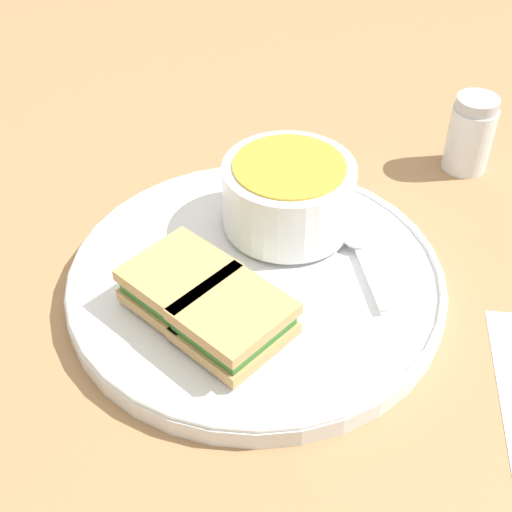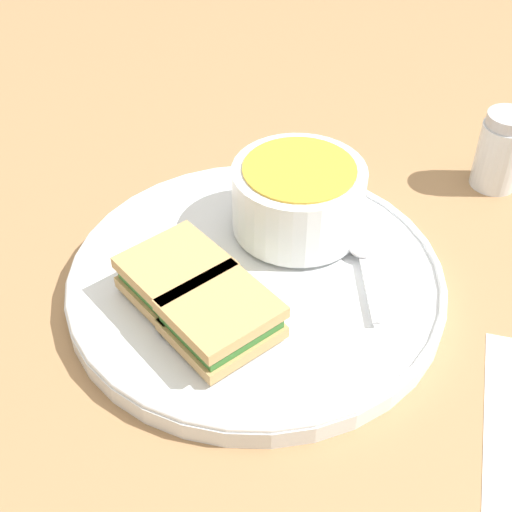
{
  "view_description": "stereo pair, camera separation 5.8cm",
  "coord_description": "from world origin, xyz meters",
  "px_view_note": "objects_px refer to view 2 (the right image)",
  "views": [
    {
      "loc": [
        -0.43,
        0.09,
        0.43
      ],
      "look_at": [
        0.0,
        0.0,
        0.04
      ],
      "focal_mm": 50.0,
      "sensor_mm": 36.0,
      "label": 1
    },
    {
      "loc": [
        -0.43,
        0.03,
        0.43
      ],
      "look_at": [
        0.0,
        0.0,
        0.04
      ],
      "focal_mm": 50.0,
      "sensor_mm": 36.0,
      "label": 2
    }
  ],
  "objects_px": {
    "sandwich_half_far": "(221,319)",
    "salt_shaker": "(501,151)",
    "soup_bowl": "(298,197)",
    "sandwich_half_near": "(176,275)",
    "spoon": "(362,251)"
  },
  "relations": [
    {
      "from": "soup_bowl",
      "to": "spoon",
      "type": "bearing_deg",
      "value": -130.49
    },
    {
      "from": "spoon",
      "to": "sandwich_half_near",
      "type": "distance_m",
      "value": 0.16
    },
    {
      "from": "sandwich_half_near",
      "to": "salt_shaker",
      "type": "relative_size",
      "value": 1.27
    },
    {
      "from": "sandwich_half_far",
      "to": "sandwich_half_near",
      "type": "bearing_deg",
      "value": 34.68
    },
    {
      "from": "soup_bowl",
      "to": "sandwich_half_near",
      "type": "distance_m",
      "value": 0.13
    },
    {
      "from": "sandwich_half_near",
      "to": "salt_shaker",
      "type": "height_order",
      "value": "salt_shaker"
    },
    {
      "from": "spoon",
      "to": "salt_shaker",
      "type": "relative_size",
      "value": 1.34
    },
    {
      "from": "soup_bowl",
      "to": "salt_shaker",
      "type": "xyz_separation_m",
      "value": [
        0.08,
        -0.21,
        -0.01
      ]
    },
    {
      "from": "salt_shaker",
      "to": "sandwich_half_near",
      "type": "bearing_deg",
      "value": 116.24
    },
    {
      "from": "soup_bowl",
      "to": "sandwich_half_near",
      "type": "xyz_separation_m",
      "value": [
        -0.08,
        0.11,
        -0.02
      ]
    },
    {
      "from": "soup_bowl",
      "to": "sandwich_half_far",
      "type": "bearing_deg",
      "value": 150.53
    },
    {
      "from": "sandwich_half_far",
      "to": "salt_shaker",
      "type": "distance_m",
      "value": 0.35
    },
    {
      "from": "salt_shaker",
      "to": "soup_bowl",
      "type": "bearing_deg",
      "value": 110.66
    },
    {
      "from": "sandwich_half_near",
      "to": "salt_shaker",
      "type": "bearing_deg",
      "value": -63.76
    },
    {
      "from": "sandwich_half_far",
      "to": "salt_shaker",
      "type": "relative_size",
      "value": 1.27
    }
  ]
}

